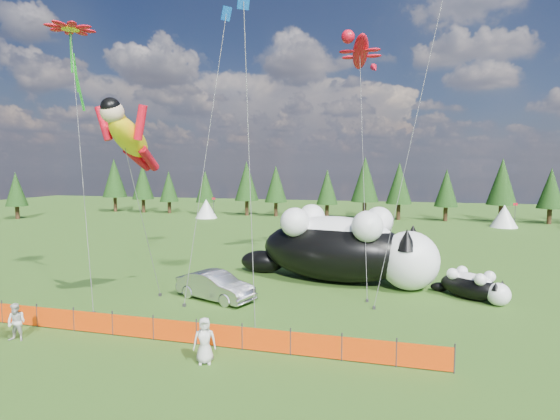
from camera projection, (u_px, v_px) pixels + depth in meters
The scene contains 14 objects.
ground at pixel (205, 319), 21.24m from camera, with size 160.00×160.00×0.00m, color #123A0A.
safety_fence at pixel (175, 331), 18.30m from camera, with size 22.06×0.06×1.10m.
tree_line at pixel (333, 191), 64.18m from camera, with size 90.00×4.00×8.00m, color black, non-canonical shape.
festival_tents at pixel (412, 214), 56.82m from camera, with size 50.00×3.20×2.80m, color white, non-canonical shape.
cat_large at pixel (344, 247), 27.91m from camera, with size 13.27×6.49×4.82m.
cat_small at pixel (473, 285), 24.28m from camera, with size 3.95×3.38×1.67m.
car at pixel (215, 286), 24.26m from camera, with size 1.65×4.72×1.56m, color #BCBBC0.
spectator_b at pixel (16, 322), 18.42m from camera, with size 0.79×0.46×1.62m, color beige.
spectator_e at pixel (205, 341), 16.31m from camera, with size 0.85×0.56×1.75m, color beige.
superhero_kite at pixel (129, 137), 21.00m from camera, with size 4.34×5.56×10.88m.
gecko_kite at pixel (360, 52), 31.44m from camera, with size 3.83×12.32×17.99m.
flower_kite at pixel (71, 32), 23.86m from camera, with size 4.37×4.24×15.34m.
diamond_kite_a at pixel (224, 27), 24.82m from camera, with size 1.55×4.30×16.95m.
diamond_kite_c at pixel (244, 20), 18.38m from camera, with size 1.41×1.77×15.04m.
Camera 1 is at (8.80, -19.03, 7.29)m, focal length 28.00 mm.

